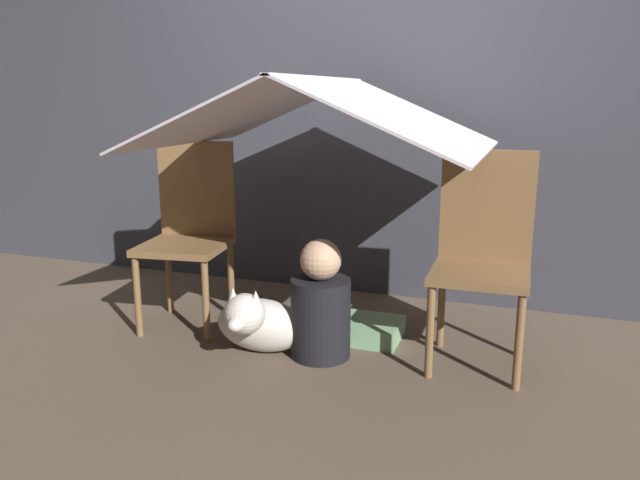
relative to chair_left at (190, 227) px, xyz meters
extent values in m
plane|color=brown|center=(0.78, -0.14, -0.54)|extent=(8.80, 8.80, 0.00)
cube|color=#3D3D47|center=(0.78, 0.83, 0.71)|extent=(7.00, 0.05, 2.50)
cylinder|color=brown|center=(-0.15, -0.30, -0.32)|extent=(0.04, 0.04, 0.43)
cylinder|color=brown|center=(0.22, -0.25, -0.32)|extent=(0.04, 0.04, 0.43)
cylinder|color=brown|center=(-0.20, 0.07, -0.32)|extent=(0.04, 0.04, 0.43)
cylinder|color=brown|center=(0.17, 0.13, -0.32)|extent=(0.04, 0.04, 0.43)
cube|color=brown|center=(0.01, -0.09, -0.09)|extent=(0.49, 0.49, 0.04)
cube|color=brown|center=(-0.02, 0.11, 0.19)|extent=(0.43, 0.09, 0.52)
cylinder|color=brown|center=(1.36, -0.28, -0.32)|extent=(0.04, 0.04, 0.43)
cylinder|color=brown|center=(1.74, -0.27, -0.32)|extent=(0.04, 0.04, 0.43)
cylinder|color=brown|center=(1.36, 0.10, -0.32)|extent=(0.04, 0.04, 0.43)
cylinder|color=brown|center=(1.73, 0.11, -0.32)|extent=(0.04, 0.04, 0.43)
cube|color=brown|center=(1.55, -0.09, -0.09)|extent=(0.44, 0.44, 0.04)
cube|color=brown|center=(1.54, 0.12, 0.19)|extent=(0.43, 0.04, 0.52)
cube|color=silver|center=(0.40, -0.09, 0.62)|extent=(0.77, 1.23, 0.33)
cube|color=silver|center=(1.16, -0.09, 0.62)|extent=(0.77, 1.23, 0.33)
cube|color=silver|center=(0.78, -0.09, 0.78)|extent=(0.04, 1.23, 0.01)
cylinder|color=black|center=(0.83, -0.22, -0.34)|extent=(0.29, 0.29, 0.38)
sphere|color=#D6A884|center=(0.83, -0.22, -0.05)|extent=(0.20, 0.20, 0.20)
ellipsoid|color=silver|center=(0.53, -0.25, -0.40)|extent=(0.46, 0.23, 0.26)
sphere|color=silver|center=(0.53, -0.43, -0.29)|extent=(0.19, 0.19, 0.19)
ellipsoid|color=silver|center=(0.53, -0.51, -0.31)|extent=(0.08, 0.10, 0.07)
cone|color=silver|center=(0.48, -0.43, -0.21)|extent=(0.07, 0.07, 0.09)
cone|color=silver|center=(0.59, -0.43, -0.21)|extent=(0.07, 0.07, 0.09)
cube|color=#7FB27F|center=(0.97, 0.06, -0.49)|extent=(0.37, 0.29, 0.10)
camera|label=1|loc=(1.77, -2.87, 0.71)|focal=35.00mm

